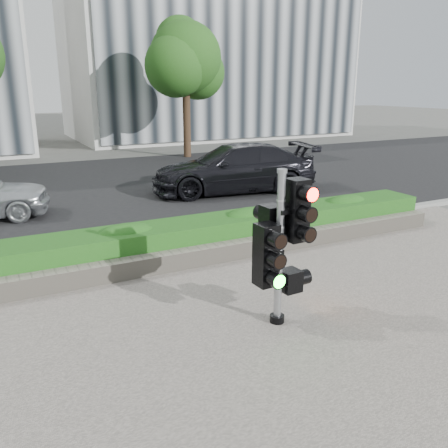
# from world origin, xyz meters

# --- Properties ---
(ground) EXTENTS (120.00, 120.00, 0.00)m
(ground) POSITION_xyz_m (0.00, 0.00, 0.00)
(ground) COLOR #51514C
(ground) RESTS_ON ground
(sidewalk) EXTENTS (16.00, 11.00, 0.03)m
(sidewalk) POSITION_xyz_m (0.00, -2.50, 0.01)
(sidewalk) COLOR #9E9389
(sidewalk) RESTS_ON ground
(road) EXTENTS (60.00, 13.00, 0.02)m
(road) POSITION_xyz_m (0.00, 10.00, 0.01)
(road) COLOR black
(road) RESTS_ON ground
(curb) EXTENTS (60.00, 0.25, 0.12)m
(curb) POSITION_xyz_m (0.00, 3.15, 0.06)
(curb) COLOR gray
(curb) RESTS_ON ground
(stone_wall) EXTENTS (12.00, 0.32, 0.34)m
(stone_wall) POSITION_xyz_m (0.00, 1.90, 0.20)
(stone_wall) COLOR gray
(stone_wall) RESTS_ON sidewalk
(hedge) EXTENTS (12.00, 1.00, 0.68)m
(hedge) POSITION_xyz_m (0.00, 2.55, 0.37)
(hedge) COLOR #3D922C
(hedge) RESTS_ON sidewalk
(building_right) EXTENTS (18.00, 10.00, 12.00)m
(building_right) POSITION_xyz_m (11.00, 25.00, 6.00)
(building_right) COLOR #B7B7B2
(building_right) RESTS_ON ground
(tree_right) EXTENTS (4.10, 3.58, 6.53)m
(tree_right) POSITION_xyz_m (5.48, 15.55, 4.48)
(tree_right) COLOR black
(tree_right) RESTS_ON ground
(traffic_signal) EXTENTS (0.79, 0.59, 2.26)m
(traffic_signal) POSITION_xyz_m (0.11, -0.71, 1.28)
(traffic_signal) COLOR black
(traffic_signal) RESTS_ON sidewalk
(car_dark) EXTENTS (5.62, 3.10, 1.54)m
(car_dark) POSITION_xyz_m (3.75, 7.44, 0.79)
(car_dark) COLOR black
(car_dark) RESTS_ON road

